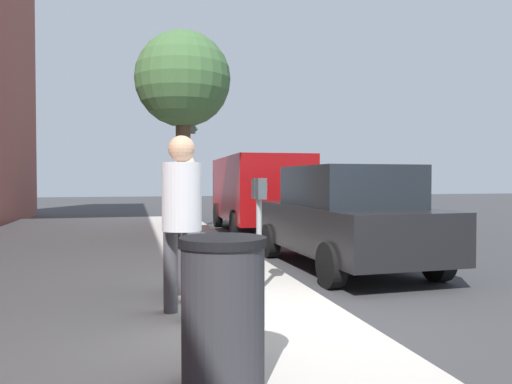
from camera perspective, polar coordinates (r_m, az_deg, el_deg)
ground_plane at (r=5.44m, az=10.75°, el=-15.05°), size 80.00×80.00×0.00m
sidewalk_slab at (r=5.03m, az=-23.51°, el=-15.67°), size 28.00×6.00×0.15m
parking_meter at (r=6.18m, az=0.36°, el=-2.04°), size 0.36×0.12×1.41m
pedestrian_at_meter at (r=5.85m, az=-8.21°, el=-2.59°), size 0.52×0.37×1.69m
pedestrian_bystander at (r=5.07m, az=-8.56°, el=-1.92°), size 0.49×0.40×1.84m
parked_sedan_near at (r=8.67m, az=10.19°, el=-2.84°), size 4.46×2.09×1.77m
parked_van_far at (r=14.47m, az=0.19°, el=0.35°), size 5.26×2.25×2.18m
street_tree at (r=11.08m, az=-8.44°, el=12.43°), size 2.07×2.07×4.61m
traffic_signal at (r=15.02m, az=-7.80°, el=5.42°), size 0.24×0.44×3.60m
trash_bin at (r=3.42m, az=-3.83°, el=-13.61°), size 0.59×0.59×1.01m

